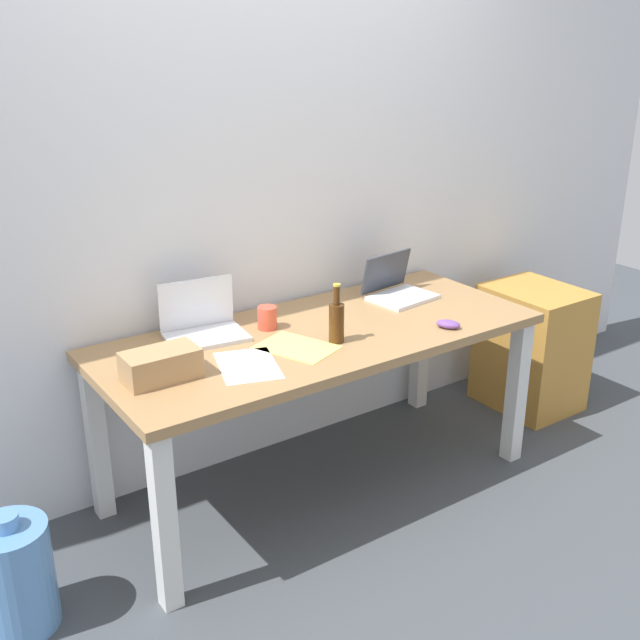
# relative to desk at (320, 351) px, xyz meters

# --- Properties ---
(ground_plane) EXTENTS (8.00, 8.00, 0.00)m
(ground_plane) POSITION_rel_desk_xyz_m (0.00, 0.00, -0.64)
(ground_plane) COLOR #42474C
(back_wall) EXTENTS (5.20, 0.08, 2.60)m
(back_wall) POSITION_rel_desk_xyz_m (0.00, 0.45, 0.66)
(back_wall) COLOR white
(back_wall) RESTS_ON ground
(desk) EXTENTS (1.84, 0.77, 0.73)m
(desk) POSITION_rel_desk_xyz_m (0.00, 0.00, 0.00)
(desk) COLOR #A37A4C
(desk) RESTS_ON ground
(laptop_left) EXTENTS (0.34, 0.26, 0.22)m
(laptop_left) POSITION_rel_desk_xyz_m (-0.42, 0.22, 0.14)
(laptop_left) COLOR silver
(laptop_left) RESTS_ON desk
(laptop_right) EXTENTS (0.31, 0.27, 0.20)m
(laptop_right) POSITION_rel_desk_xyz_m (0.53, 0.14, 0.13)
(laptop_right) COLOR silver
(laptop_right) RESTS_ON desk
(beer_bottle) EXTENTS (0.06, 0.06, 0.24)m
(beer_bottle) POSITION_rel_desk_xyz_m (-0.01, -0.13, 0.18)
(beer_bottle) COLOR #47280F
(beer_bottle) RESTS_ON desk
(computer_mouse) EXTENTS (0.10, 0.12, 0.03)m
(computer_mouse) POSITION_rel_desk_xyz_m (0.46, -0.27, 0.11)
(computer_mouse) COLOR #724799
(computer_mouse) RESTS_ON desk
(cardboard_box) EXTENTS (0.27, 0.15, 0.11)m
(cardboard_box) POSITION_rel_desk_xyz_m (-0.72, -0.05, 0.14)
(cardboard_box) COLOR tan
(cardboard_box) RESTS_ON desk
(coffee_mug) EXTENTS (0.08, 0.08, 0.09)m
(coffee_mug) POSITION_rel_desk_xyz_m (-0.16, 0.15, 0.14)
(coffee_mug) COLOR #D84C38
(coffee_mug) RESTS_ON desk
(paper_yellow_folder) EXTENTS (0.31, 0.35, 0.00)m
(paper_yellow_folder) POSITION_rel_desk_xyz_m (-0.17, -0.09, 0.09)
(paper_yellow_folder) COLOR #F4E06B
(paper_yellow_folder) RESTS_ON desk
(paper_sheet_front_left) EXTENTS (0.29, 0.35, 0.00)m
(paper_sheet_front_left) POSITION_rel_desk_xyz_m (-0.41, -0.13, 0.09)
(paper_sheet_front_left) COLOR white
(paper_sheet_front_left) RESTS_ON desk
(water_cooler_jug) EXTENTS (0.26, 0.26, 0.44)m
(water_cooler_jug) POSITION_rel_desk_xyz_m (-1.32, -0.13, -0.44)
(water_cooler_jug) COLOR #598CC6
(water_cooler_jug) RESTS_ON ground
(filing_cabinet) EXTENTS (0.40, 0.48, 0.65)m
(filing_cabinet) POSITION_rel_desk_xyz_m (1.35, 0.01, -0.31)
(filing_cabinet) COLOR #C68938
(filing_cabinet) RESTS_ON ground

